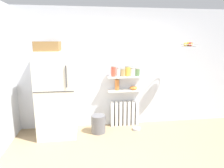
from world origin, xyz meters
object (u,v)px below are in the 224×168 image
at_px(trash_bin, 98,124).
at_px(storage_jar_0, 113,71).
at_px(storage_jar_1, 118,72).
at_px(hanging_fruit_basket, 189,45).
at_px(shelf_bowl, 134,88).
at_px(refrigerator, 56,92).
at_px(pet_food_bowl, 136,129).
at_px(storage_jar_5, 137,72).
at_px(storage_jar_2, 123,72).
at_px(storage_jar_3, 128,71).
at_px(storage_jar_4, 133,72).
at_px(vase, 117,85).
at_px(radiator, 125,113).

bearing_deg(trash_bin, storage_jar_0, 37.65).
height_order(storage_jar_1, hanging_fruit_basket, hanging_fruit_basket).
relative_size(shelf_bowl, trash_bin, 0.45).
distance_m(refrigerator, pet_food_bowl, 1.88).
distance_m(refrigerator, storage_jar_0, 1.26).
bearing_deg(storage_jar_5, storage_jar_2, -180.00).
relative_size(storage_jar_3, pet_food_bowl, 1.34).
xyz_separation_m(storage_jar_4, pet_food_bowl, (0.05, -0.27, -1.22)).
distance_m(trash_bin, hanging_fruit_basket, 2.49).
bearing_deg(storage_jar_4, shelf_bowl, -0.00).
bearing_deg(storage_jar_1, hanging_fruit_basket, -12.80).
distance_m(storage_jar_2, storage_jar_3, 0.11).
relative_size(storage_jar_5, trash_bin, 0.45).
distance_m(refrigerator, storage_jar_2, 1.46).
bearing_deg(storage_jar_2, shelf_bowl, 0.00).
relative_size(storage_jar_4, shelf_bowl, 1.09).
relative_size(pet_food_bowl, hanging_fruit_basket, 0.49).
distance_m(trash_bin, pet_food_bowl, 0.85).
xyz_separation_m(vase, shelf_bowl, (0.37, 0.00, -0.08)).
bearing_deg(storage_jar_4, pet_food_bowl, -79.42).
xyz_separation_m(radiator, shelf_bowl, (0.19, -0.03, 0.60)).
xyz_separation_m(radiator, storage_jar_0, (-0.26, -0.03, 0.98)).
relative_size(storage_jar_0, vase, 0.94).
relative_size(storage_jar_2, pet_food_bowl, 1.06).
distance_m(storage_jar_0, trash_bin, 1.17).
xyz_separation_m(storage_jar_5, hanging_fruit_basket, (0.99, -0.32, 0.60)).
height_order(storage_jar_0, trash_bin, storage_jar_0).
bearing_deg(storage_jar_5, storage_jar_4, 180.00).
bearing_deg(trash_bin, storage_jar_2, 25.89).
relative_size(radiator, vase, 2.65).
xyz_separation_m(storage_jar_0, pet_food_bowl, (0.47, -0.27, -1.24)).
bearing_deg(vase, storage_jar_5, 0.00).
height_order(radiator, storage_jar_2, storage_jar_2).
relative_size(storage_jar_0, pet_food_bowl, 1.38).
distance_m(storage_jar_1, shelf_bowl, 0.50).
relative_size(storage_jar_4, trash_bin, 0.49).
bearing_deg(radiator, pet_food_bowl, -55.21).
distance_m(storage_jar_0, storage_jar_3, 0.32).
xyz_separation_m(storage_jar_0, vase, (0.08, 0.00, -0.30)).
xyz_separation_m(storage_jar_4, shelf_bowl, (0.03, -0.00, -0.36)).
xyz_separation_m(trash_bin, hanging_fruit_basket, (1.87, -0.04, 1.64)).
distance_m(storage_jar_0, storage_jar_4, 0.42).
bearing_deg(storage_jar_4, trash_bin, -160.51).
bearing_deg(hanging_fruit_basket, storage_jar_1, 167.20).
height_order(radiator, storage_jar_4, storage_jar_4).
relative_size(storage_jar_3, shelf_bowl, 1.29).
height_order(vase, trash_bin, vase).
relative_size(storage_jar_4, vase, 0.77).
distance_m(refrigerator, storage_jar_4, 1.66).
bearing_deg(pet_food_bowl, storage_jar_3, 119.97).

